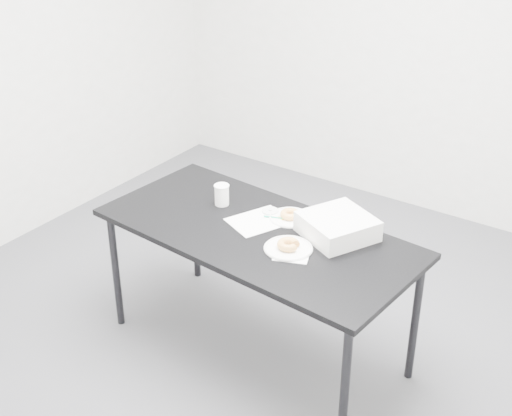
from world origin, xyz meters
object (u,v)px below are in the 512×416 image
Objects in this scene: table at (257,240)px; scorecard at (259,221)px; plate_near at (288,248)px; plate_far at (290,218)px; coffee_cup at (222,195)px; pen at (277,218)px; donut_far at (290,214)px; bakery_box at (338,226)px; donut_near at (288,244)px.

scorecard is at bearing 125.16° from table.
scorecard is 0.33m from plate_near.
coffee_cup is (-0.40, -0.08, 0.06)m from plate_far.
table is 12.47× the size of pen.
scorecard is 0.17m from donut_far.
table is 7.18× the size of plate_near.
bakery_box is at bearing -14.79° from pen.
scorecard is at bearing -140.27° from bakery_box.
table is at bearing -35.98° from scorecard.
coffee_cup is (-0.35, -0.03, 0.05)m from pen.
donut_far reaches higher than table.
plate_far is (0.12, 0.12, 0.00)m from scorecard.
pen is at bearing -137.70° from plate_far.
donut_near is (0.23, -0.07, 0.09)m from table.
scorecard is (-0.05, 0.09, 0.06)m from table.
donut_far is at bearing 69.41° from scorecard.
donut_far is (-0.17, 0.28, -0.00)m from donut_near.
plate_far is 0.02m from donut_far.
donut_near is at bearing -5.13° from scorecard.
coffee_cup is at bearing 160.53° from plate_near.
coffee_cup is (-0.28, 0.04, 0.06)m from scorecard.
coffee_cup is at bearing -168.60° from plate_far.
plate_near is at bearing -11.63° from table.
pen reaches higher than scorecard.
plate_near is (0.23, -0.07, 0.07)m from table.
bakery_box reaches higher than scorecard.
donut_near reaches higher than pen.
pen is 0.58× the size of plate_near.
bakery_box is at bearing -3.92° from plate_far.
coffee_cup is at bearing -149.20° from bakery_box.
coffee_cup reaches higher than plate_far.
donut_far is at bearing -90.00° from plate_far.
table is 14.69× the size of coffee_cup.
plate_near is at bearing -59.48° from donut_far.
donut_near is 0.50× the size of plate_far.
coffee_cup reaches higher than plate_near.
plate_near reaches higher than scorecard.
donut_far is (-0.17, 0.28, 0.02)m from plate_near.
donut_near is (0.22, -0.23, 0.02)m from pen.
bakery_box reaches higher than table.
scorecard is 1.24× the size of plate_near.
plate_far is 0.30m from bakery_box.
table is 5.35× the size of bakery_box.
plate_near is at bearing -65.93° from pen.
table is at bearing 163.66° from plate_near.
pen reaches higher than plate_far.
scorecard is 0.33m from donut_near.
donut_near is 0.33m from plate_far.
bakery_box is at bearing 37.42° from scorecard.
plate_near is 2.13× the size of donut_near.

